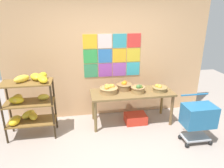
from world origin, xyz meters
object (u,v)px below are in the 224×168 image
at_px(display_table, 132,95).
at_px(fruit_basket_centre, 138,89).
at_px(fruit_basket_back_left, 160,88).
at_px(shopping_cart, 198,117).
at_px(fruit_basket_right, 109,89).
at_px(fruit_basket_back_right, 124,86).
at_px(banana_shelf_unit, 28,101).
at_px(produce_crate_under_table, 135,118).

height_order(display_table, fruit_basket_centre, fruit_basket_centre).
relative_size(fruit_basket_centre, fruit_basket_back_left, 0.95).
xyz_separation_m(fruit_basket_back_left, shopping_cart, (0.40, -0.85, -0.25)).
bearing_deg(display_table, fruit_basket_right, 175.43).
relative_size(display_table, fruit_basket_back_right, 5.13).
distance_m(display_table, fruit_basket_back_right, 0.26).
relative_size(display_table, fruit_basket_centre, 5.70).
xyz_separation_m(banana_shelf_unit, fruit_basket_right, (1.53, 0.18, 0.05)).
xyz_separation_m(display_table, fruit_basket_back_right, (-0.13, 0.16, 0.16)).
relative_size(display_table, produce_crate_under_table, 3.79).
distance_m(fruit_basket_back_left, fruit_basket_back_right, 0.74).
bearing_deg(display_table, fruit_basket_back_left, -4.53).
distance_m(banana_shelf_unit, fruit_basket_centre, 2.13).
bearing_deg(fruit_basket_right, fruit_basket_back_left, -4.55).
distance_m(fruit_basket_centre, shopping_cart, 1.24).
distance_m(banana_shelf_unit, fruit_basket_right, 1.55).
relative_size(fruit_basket_centre, produce_crate_under_table, 0.67).
xyz_separation_m(produce_crate_under_table, shopping_cart, (0.89, -0.86, 0.42)).
distance_m(banana_shelf_unit, display_table, 2.02).
relative_size(produce_crate_under_table, shopping_cart, 0.51).
relative_size(fruit_basket_back_left, fruit_basket_back_right, 0.94).
bearing_deg(banana_shelf_unit, fruit_basket_back_right, 9.30).
relative_size(banana_shelf_unit, fruit_basket_back_right, 3.68).
xyz_separation_m(display_table, fruit_basket_back_left, (0.58, -0.05, 0.14)).
bearing_deg(fruit_basket_back_left, fruit_basket_centre, -178.40).
xyz_separation_m(fruit_basket_right, shopping_cart, (1.46, -0.94, -0.27)).
bearing_deg(produce_crate_under_table, fruit_basket_back_left, -0.18).
bearing_deg(produce_crate_under_table, display_table, 152.86).
bearing_deg(fruit_basket_back_right, banana_shelf_unit, -170.70).
bearing_deg(fruit_basket_centre, banana_shelf_unit, -177.67).
relative_size(display_table, shopping_cart, 1.95).
bearing_deg(fruit_basket_right, fruit_basket_centre, -9.28).
bearing_deg(fruit_basket_back_right, fruit_basket_centre, -42.18).
xyz_separation_m(display_table, fruit_basket_centre, (0.11, -0.06, 0.17)).
xyz_separation_m(fruit_basket_back_left, produce_crate_under_table, (-0.49, 0.00, -0.67)).
height_order(fruit_basket_centre, fruit_basket_back_right, fruit_basket_centre).
height_order(display_table, shopping_cart, shopping_cart).
bearing_deg(banana_shelf_unit, fruit_basket_right, 6.82).
relative_size(fruit_basket_back_left, produce_crate_under_table, 0.70).
bearing_deg(fruit_basket_centre, shopping_cart, -44.17).
distance_m(fruit_basket_centre, fruit_basket_back_right, 0.33).
bearing_deg(fruit_basket_right, produce_crate_under_table, -8.31).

